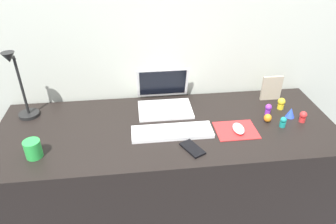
% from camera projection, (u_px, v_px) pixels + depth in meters
% --- Properties ---
extents(ground_plane, '(6.00, 6.00, 0.00)m').
position_uv_depth(ground_plane, '(168.00, 220.00, 2.05)').
color(ground_plane, '#474C56').
extents(back_wall, '(2.97, 0.05, 1.45)m').
position_uv_depth(back_wall, '(161.00, 95.00, 1.98)').
color(back_wall, beige).
rests_on(back_wall, ground_plane).
extents(desk, '(1.77, 0.66, 0.74)m').
position_uv_depth(desk, '(168.00, 178.00, 1.86)').
color(desk, black).
rests_on(desk, ground_plane).
extents(laptop, '(0.30, 0.27, 0.21)m').
position_uv_depth(laptop, '(164.00, 97.00, 1.82)').
color(laptop, white).
rests_on(laptop, desk).
extents(keyboard, '(0.41, 0.13, 0.02)m').
position_uv_depth(keyboard, '(172.00, 132.00, 1.60)').
color(keyboard, white).
rests_on(keyboard, desk).
extents(mousepad, '(0.21, 0.17, 0.00)m').
position_uv_depth(mousepad, '(236.00, 130.00, 1.63)').
color(mousepad, red).
rests_on(mousepad, desk).
extents(mouse, '(0.06, 0.10, 0.03)m').
position_uv_depth(mouse, '(238.00, 129.00, 1.61)').
color(mouse, white).
rests_on(mouse, mousepad).
extents(cell_phone, '(0.12, 0.14, 0.01)m').
position_uv_depth(cell_phone, '(192.00, 149.00, 1.50)').
color(cell_phone, black).
rests_on(cell_phone, desk).
extents(desk_lamp, '(0.11, 0.15, 0.39)m').
position_uv_depth(desk_lamp, '(20.00, 87.00, 1.63)').
color(desk_lamp, black).
rests_on(desk_lamp, desk).
extents(picture_frame, '(0.12, 0.02, 0.15)m').
position_uv_depth(picture_frame, '(272.00, 88.00, 1.87)').
color(picture_frame, '#B2A58C').
rests_on(picture_frame, desk).
extents(coffee_mug, '(0.08, 0.08, 0.09)m').
position_uv_depth(coffee_mug, '(33.00, 149.00, 1.43)').
color(coffee_mug, green).
rests_on(coffee_mug, desk).
extents(toy_figurine_red, '(0.04, 0.04, 0.06)m').
position_uv_depth(toy_figurine_red, '(303.00, 116.00, 1.68)').
color(toy_figurine_red, red).
rests_on(toy_figurine_red, desk).
extents(toy_figurine_purple, '(0.04, 0.04, 0.06)m').
position_uv_depth(toy_figurine_purple, '(268.00, 109.00, 1.74)').
color(toy_figurine_purple, purple).
rests_on(toy_figurine_purple, desk).
extents(toy_figurine_orange, '(0.04, 0.04, 0.05)m').
position_uv_depth(toy_figurine_orange, '(268.00, 118.00, 1.69)').
color(toy_figurine_orange, orange).
rests_on(toy_figurine_orange, desk).
extents(toy_figurine_teal, '(0.03, 0.03, 0.06)m').
position_uv_depth(toy_figurine_teal, '(283.00, 122.00, 1.65)').
color(toy_figurine_teal, teal).
rests_on(toy_figurine_teal, desk).
extents(toy_figurine_blue, '(0.05, 0.05, 0.05)m').
position_uv_depth(toy_figurine_blue, '(291.00, 113.00, 1.73)').
color(toy_figurine_blue, blue).
rests_on(toy_figurine_blue, desk).
extents(toy_figurine_yellow, '(0.04, 0.04, 0.07)m').
position_uv_depth(toy_figurine_yellow, '(281.00, 103.00, 1.80)').
color(toy_figurine_yellow, yellow).
rests_on(toy_figurine_yellow, desk).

